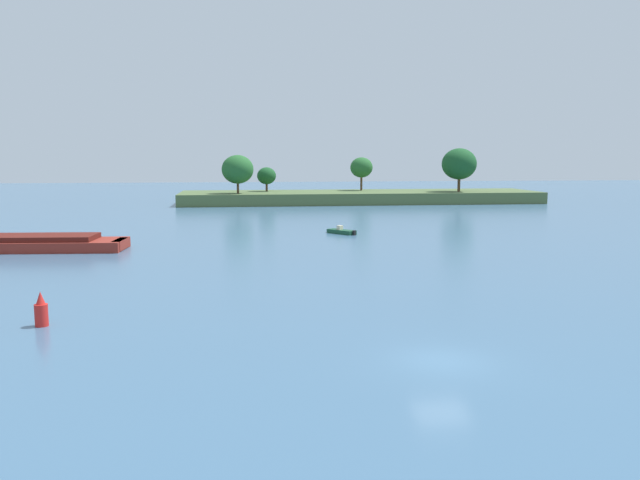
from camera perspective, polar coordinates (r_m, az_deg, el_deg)
name	(u,v)px	position (r m, az deg, el deg)	size (l,w,h in m)	color
ground_plane	(442,361)	(29.32, 10.95, -10.65)	(400.00, 400.00, 0.00)	#3D607F
treeline_island	(366,190)	(125.07, 4.15, 4.52)	(69.98, 16.29, 10.64)	#4C6038
fishing_skiff	(342,231)	(74.70, 1.97, 0.77)	(3.27, 3.67, 0.97)	#19472D
channel_buoy_red	(41,311)	(37.35, -23.83, -5.90)	(0.70, 0.70, 1.90)	red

